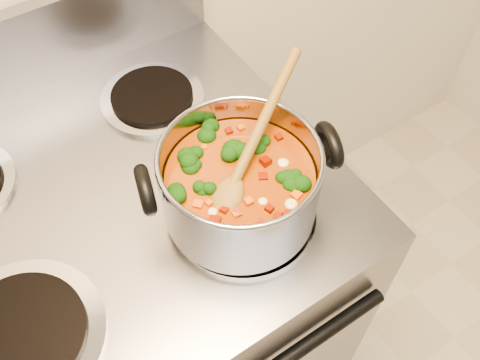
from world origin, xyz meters
name	(u,v)px	position (x,y,z in m)	size (l,w,h in m)	color
electric_range	(140,310)	(-0.06, 1.16, 0.47)	(0.77, 0.69, 1.08)	gray
stockpot	(240,184)	(0.12, 1.01, 1.00)	(0.30, 0.24, 0.14)	gray
wooden_spoon	(246,158)	(0.14, 1.02, 1.04)	(0.26, 0.17, 0.10)	brown
cooktop_crumbs	(243,141)	(0.21, 1.13, 0.92)	(0.33, 0.03, 0.01)	black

